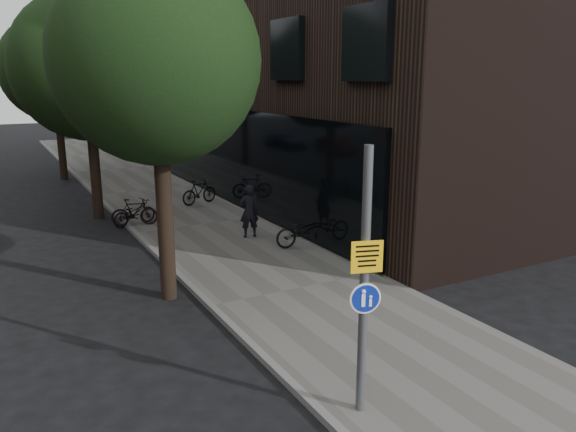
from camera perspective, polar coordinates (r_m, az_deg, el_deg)
ground at (r=10.79m, az=9.26°, el=-13.62°), size 120.00×120.00×0.00m
sidewalk at (r=19.19m, az=-8.63°, el=-0.98°), size 4.50×60.00×0.12m
curb_edge at (r=18.58m, az=-15.15°, el=-1.80°), size 0.15×60.00×0.13m
building_right_dark_brick at (r=33.09m, az=-2.56°, el=21.00°), size 12.00×40.00×18.00m
street_tree_near at (r=12.60m, az=-13.04°, el=14.28°), size 4.40×4.40×7.50m
street_tree_mid at (r=20.90m, az=-19.63°, el=13.62°), size 5.00×5.00×7.80m
street_tree_far at (r=29.81m, az=-22.56°, el=13.26°), size 5.00×5.00×7.80m
signpost at (r=8.07m, az=7.74°, el=-6.81°), size 0.45×0.16×3.97m
pedestrian at (r=17.29m, az=-3.98°, el=0.51°), size 0.65×0.48×1.65m
parked_bike_facade_near at (r=16.40m, az=1.73°, el=-1.47°), size 1.87×0.81×0.95m
parked_bike_facade_far at (r=22.10m, az=-9.00°, el=2.44°), size 1.67×0.93×0.97m
parked_bike_curb_near at (r=19.41m, az=-15.35°, el=0.31°), size 1.69×1.09×0.84m
parked_bike_curb_far at (r=19.38m, az=-15.33°, el=0.39°), size 1.57×0.83×0.91m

